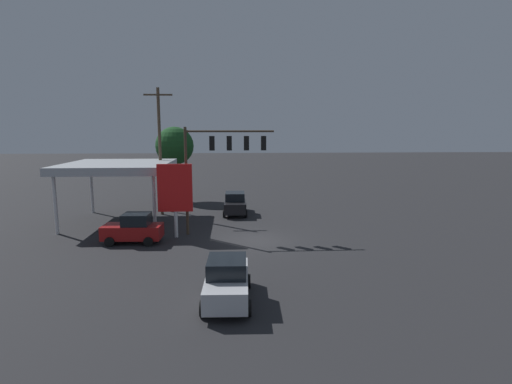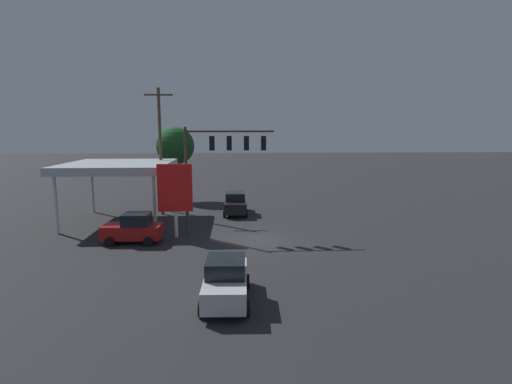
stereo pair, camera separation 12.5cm
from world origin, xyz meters
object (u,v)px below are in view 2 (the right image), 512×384
Objects in this scene: traffic_signal_assembly at (220,154)px; street_tree at (175,146)px; price_sign at (175,190)px; utility_pole at (160,149)px; hatchback_crossing at (134,229)px; sedan_far at (235,203)px; sedan_waiting at (226,280)px.

traffic_signal_assembly is 15.04m from street_tree.
utility_pole is at bearing -73.44° from price_sign.
utility_pole is 7.24m from street_tree.
hatchback_crossing is (5.71, 1.96, -4.77)m from traffic_signal_assembly.
utility_pole is at bearing -90.84° from sedan_far.
sedan_waiting is at bearing 126.13° from hatchback_crossing.
sedan_far is (-6.40, 0.16, -4.78)m from utility_pole.
street_tree is (2.03, -14.84, 2.35)m from price_sign.
sedan_far is at bearing -98.69° from traffic_signal_assembly.
price_sign is 8.85m from sedan_far.
street_tree reaches higher than traffic_signal_assembly.
sedan_far is at bearing -119.05° from price_sign.
sedan_waiting is (-5.92, 18.30, -4.78)m from utility_pole.
sedan_far is at bearing 129.86° from street_tree.
hatchback_crossing is at bearing 87.81° from utility_pole.
price_sign is at bearing 106.56° from utility_pole.
sedan_waiting is at bearing -0.96° from sedan_far.
hatchback_crossing is 0.50× the size of street_tree.
utility_pole is at bearing -160.17° from sedan_waiting.
traffic_signal_assembly reaches higher than price_sign.
street_tree is at bearing -139.56° from sedan_far.
traffic_signal_assembly is at bearing 127.90° from utility_pole.
utility_pole is 2.46× the size of sedan_far.
price_sign is at bearing -151.67° from hatchback_crossing.
price_sign reaches higher than hatchback_crossing.
utility_pole is at bearing -52.10° from traffic_signal_assembly.
price_sign is 11.55m from sedan_waiting.
utility_pole is at bearing 88.15° from street_tree.
price_sign is 1.14× the size of sedan_waiting.
utility_pole is 2.14× the size of price_sign.
sedan_waiting is at bearing 92.72° from traffic_signal_assembly.
price_sign is 3.75m from hatchback_crossing.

